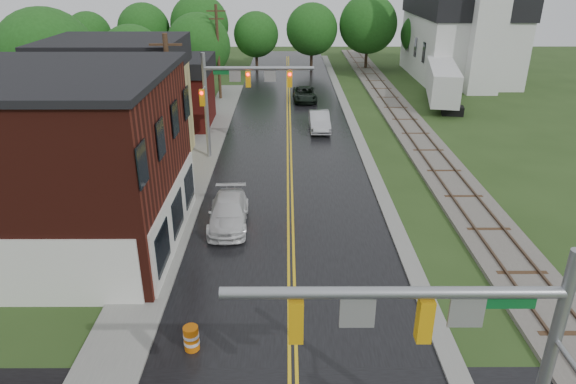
{
  "coord_description": "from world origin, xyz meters",
  "views": [
    {
      "loc": [
        -0.21,
        -6.83,
        12.41
      ],
      "look_at": [
        -0.15,
        13.2,
        3.5
      ],
      "focal_mm": 32.0,
      "sensor_mm": 36.0,
      "label": 1
    }
  ],
  "objects_px": {
    "utility_pole_c": "(218,51)",
    "suv_dark": "(305,94)",
    "brick_building": "(16,163)",
    "semi_trailer": "(442,81)",
    "traffic_signal_far": "(237,87)",
    "tree_left_b": "(49,63)",
    "utility_pole_b": "(172,111)",
    "tree_left_c": "(134,61)",
    "sedan_silver": "(319,121)",
    "church": "(464,28)",
    "pickup_white": "(229,213)",
    "traffic_signal_near": "(457,340)",
    "tree_left_e": "(200,47)",
    "construction_barrel": "(191,338)"
  },
  "relations": [
    {
      "from": "utility_pole_c",
      "to": "suv_dark",
      "type": "relative_size",
      "value": 1.87
    },
    {
      "from": "brick_building",
      "to": "semi_trailer",
      "type": "bearing_deg",
      "value": 45.09
    },
    {
      "from": "brick_building",
      "to": "traffic_signal_far",
      "type": "relative_size",
      "value": 1.95
    },
    {
      "from": "tree_left_b",
      "to": "utility_pole_b",
      "type": "bearing_deg",
      "value": -41.86
    },
    {
      "from": "suv_dark",
      "to": "tree_left_c",
      "type": "bearing_deg",
      "value": -169.27
    },
    {
      "from": "traffic_signal_far",
      "to": "semi_trailer",
      "type": "xyz_separation_m",
      "value": [
        18.19,
        15.29,
        -2.79
      ]
    },
    {
      "from": "utility_pole_c",
      "to": "traffic_signal_far",
      "type": "bearing_deg",
      "value": -78.91
    },
    {
      "from": "sedan_silver",
      "to": "tree_left_c",
      "type": "bearing_deg",
      "value": 157.85
    },
    {
      "from": "semi_trailer",
      "to": "sedan_silver",
      "type": "bearing_deg",
      "value": -144.48
    },
    {
      "from": "brick_building",
      "to": "church",
      "type": "height_order",
      "value": "church"
    },
    {
      "from": "church",
      "to": "tree_left_b",
      "type": "distance_m",
      "value": 43.7
    },
    {
      "from": "brick_building",
      "to": "utility_pole_b",
      "type": "xyz_separation_m",
      "value": [
        5.68,
        7.0,
        0.57
      ]
    },
    {
      "from": "utility_pole_b",
      "to": "pickup_white",
      "type": "xyz_separation_m",
      "value": [
        3.6,
        -5.12,
        -4.02
      ]
    },
    {
      "from": "utility_pole_c",
      "to": "tree_left_c",
      "type": "distance_m",
      "value": 8.16
    },
    {
      "from": "traffic_signal_near",
      "to": "traffic_signal_far",
      "type": "relative_size",
      "value": 1.0
    },
    {
      "from": "tree_left_b",
      "to": "pickup_white",
      "type": "xyz_separation_m",
      "value": [
        14.65,
        -15.02,
        -5.02
      ]
    },
    {
      "from": "traffic_signal_far",
      "to": "tree_left_c",
      "type": "bearing_deg",
      "value": 128.82
    },
    {
      "from": "utility_pole_c",
      "to": "tree_left_b",
      "type": "distance_m",
      "value": 16.42
    },
    {
      "from": "utility_pole_c",
      "to": "semi_trailer",
      "type": "height_order",
      "value": "utility_pole_c"
    },
    {
      "from": "utility_pole_c",
      "to": "suv_dark",
      "type": "distance_m",
      "value": 9.37
    },
    {
      "from": "church",
      "to": "semi_trailer",
      "type": "bearing_deg",
      "value": -114.77
    },
    {
      "from": "tree_left_b",
      "to": "traffic_signal_near",
      "type": "bearing_deg",
      "value": -54.51
    },
    {
      "from": "tree_left_e",
      "to": "construction_barrel",
      "type": "distance_m",
      "value": 39.07
    },
    {
      "from": "church",
      "to": "tree_left_c",
      "type": "distance_m",
      "value": 36.59
    },
    {
      "from": "suv_dark",
      "to": "brick_building",
      "type": "bearing_deg",
      "value": -118.06
    },
    {
      "from": "semi_trailer",
      "to": "tree_left_e",
      "type": "bearing_deg",
      "value": 171.28
    },
    {
      "from": "tree_left_c",
      "to": "tree_left_e",
      "type": "bearing_deg",
      "value": 50.19
    },
    {
      "from": "traffic_signal_far",
      "to": "traffic_signal_near",
      "type": "bearing_deg",
      "value": -74.48
    },
    {
      "from": "church",
      "to": "tree_left_b",
      "type": "relative_size",
      "value": 2.06
    },
    {
      "from": "tree_left_e",
      "to": "brick_building",
      "type": "bearing_deg",
      "value": -96.71
    },
    {
      "from": "utility_pole_b",
      "to": "tree_left_b",
      "type": "bearing_deg",
      "value": 138.14
    },
    {
      "from": "tree_left_b",
      "to": "pickup_white",
      "type": "bearing_deg",
      "value": -45.71
    },
    {
      "from": "utility_pole_b",
      "to": "construction_barrel",
      "type": "relative_size",
      "value": 9.49
    },
    {
      "from": "sedan_silver",
      "to": "tree_left_b",
      "type": "bearing_deg",
      "value": -176.24
    },
    {
      "from": "brick_building",
      "to": "church",
      "type": "xyz_separation_m",
      "value": [
        32.48,
        38.74,
        1.68
      ]
    },
    {
      "from": "traffic_signal_far",
      "to": "utility_pole_c",
      "type": "relative_size",
      "value": 0.82
    },
    {
      "from": "traffic_signal_far",
      "to": "tree_left_b",
      "type": "bearing_deg",
      "value": 161.19
    },
    {
      "from": "traffic_signal_near",
      "to": "tree_left_b",
      "type": "bearing_deg",
      "value": 125.49
    },
    {
      "from": "utility_pole_b",
      "to": "suv_dark",
      "type": "bearing_deg",
      "value": 68.4
    },
    {
      "from": "utility_pole_b",
      "to": "tree_left_c",
      "type": "height_order",
      "value": "utility_pole_b"
    },
    {
      "from": "semi_trailer",
      "to": "utility_pole_b",
      "type": "bearing_deg",
      "value": -136.69
    },
    {
      "from": "traffic_signal_near",
      "to": "sedan_silver",
      "type": "height_order",
      "value": "traffic_signal_near"
    },
    {
      "from": "sedan_silver",
      "to": "construction_barrel",
      "type": "height_order",
      "value": "sedan_silver"
    },
    {
      "from": "traffic_signal_far",
      "to": "suv_dark",
      "type": "height_order",
      "value": "traffic_signal_far"
    },
    {
      "from": "brick_building",
      "to": "tree_left_b",
      "type": "bearing_deg",
      "value": 107.61
    },
    {
      "from": "traffic_signal_near",
      "to": "semi_trailer",
      "type": "distance_m",
      "value": 41.92
    },
    {
      "from": "brick_building",
      "to": "utility_pole_c",
      "type": "bearing_deg",
      "value": 78.91
    },
    {
      "from": "suv_dark",
      "to": "pickup_white",
      "type": "relative_size",
      "value": 1.0
    },
    {
      "from": "tree_left_c",
      "to": "utility_pole_b",
      "type": "bearing_deg",
      "value": -68.51
    },
    {
      "from": "traffic_signal_far",
      "to": "utility_pole_c",
      "type": "bearing_deg",
      "value": 101.09
    }
  ]
}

